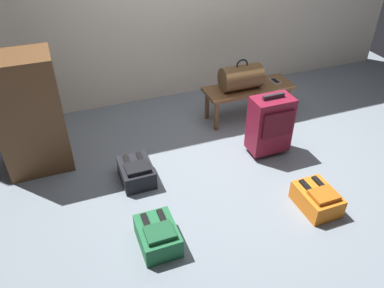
{
  "coord_description": "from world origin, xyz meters",
  "views": [
    {
      "loc": [
        -1.39,
        -2.59,
        2.29
      ],
      "look_at": [
        -0.36,
        0.11,
        0.25
      ],
      "focal_mm": 35.92,
      "sensor_mm": 36.0,
      "label": 1
    }
  ],
  "objects_px": {
    "bench": "(249,91)",
    "backpack_dark": "(136,172)",
    "cell_phone": "(275,81)",
    "duffel_bag_brown": "(241,77)",
    "side_cabinet": "(30,115)",
    "backpack_orange": "(317,199)",
    "suitcase_upright_burgundy": "(270,124)",
    "backpack_green": "(158,235)"
  },
  "relations": [
    {
      "from": "suitcase_upright_burgundy",
      "to": "backpack_orange",
      "type": "distance_m",
      "value": 0.86
    },
    {
      "from": "backpack_dark",
      "to": "backpack_green",
      "type": "distance_m",
      "value": 0.78
    },
    {
      "from": "duffel_bag_brown",
      "to": "cell_phone",
      "type": "bearing_deg",
      "value": 2.08
    },
    {
      "from": "suitcase_upright_burgundy",
      "to": "backpack_green",
      "type": "relative_size",
      "value": 1.7
    },
    {
      "from": "backpack_green",
      "to": "backpack_orange",
      "type": "height_order",
      "value": "same"
    },
    {
      "from": "cell_phone",
      "to": "backpack_dark",
      "type": "xyz_separation_m",
      "value": [
        -1.8,
        -0.67,
        -0.29
      ]
    },
    {
      "from": "backpack_dark",
      "to": "backpack_orange",
      "type": "xyz_separation_m",
      "value": [
        1.31,
        -0.87,
        0.0
      ]
    },
    {
      "from": "side_cabinet",
      "to": "backpack_orange",
      "type": "bearing_deg",
      "value": -34.26
    },
    {
      "from": "bench",
      "to": "backpack_orange",
      "type": "bearing_deg",
      "value": -95.38
    },
    {
      "from": "duffel_bag_brown",
      "to": "cell_phone",
      "type": "height_order",
      "value": "duffel_bag_brown"
    },
    {
      "from": "backpack_green",
      "to": "side_cabinet",
      "type": "relative_size",
      "value": 0.35
    },
    {
      "from": "backpack_green",
      "to": "bench",
      "type": "bearing_deg",
      "value": 43.94
    },
    {
      "from": "backpack_dark",
      "to": "duffel_bag_brown",
      "type": "bearing_deg",
      "value": 25.86
    },
    {
      "from": "cell_phone",
      "to": "backpack_dark",
      "type": "distance_m",
      "value": 1.94
    },
    {
      "from": "side_cabinet",
      "to": "bench",
      "type": "bearing_deg",
      "value": 2.43
    },
    {
      "from": "suitcase_upright_burgundy",
      "to": "backpack_orange",
      "type": "height_order",
      "value": "suitcase_upright_burgundy"
    },
    {
      "from": "backpack_green",
      "to": "side_cabinet",
      "type": "height_order",
      "value": "side_cabinet"
    },
    {
      "from": "duffel_bag_brown",
      "to": "backpack_orange",
      "type": "distance_m",
      "value": 1.58
    },
    {
      "from": "suitcase_upright_burgundy",
      "to": "side_cabinet",
      "type": "relative_size",
      "value": 0.59
    },
    {
      "from": "bench",
      "to": "backpack_green",
      "type": "height_order",
      "value": "bench"
    },
    {
      "from": "duffel_bag_brown",
      "to": "side_cabinet",
      "type": "height_order",
      "value": "side_cabinet"
    },
    {
      "from": "backpack_orange",
      "to": "side_cabinet",
      "type": "xyz_separation_m",
      "value": [
        -2.1,
        1.43,
        0.46
      ]
    },
    {
      "from": "suitcase_upright_burgundy",
      "to": "backpack_orange",
      "type": "bearing_deg",
      "value": -90.62
    },
    {
      "from": "suitcase_upright_burgundy",
      "to": "backpack_orange",
      "type": "relative_size",
      "value": 1.7
    },
    {
      "from": "backpack_green",
      "to": "side_cabinet",
      "type": "xyz_separation_m",
      "value": [
        -0.76,
        1.34,
        0.46
      ]
    },
    {
      "from": "cell_phone",
      "to": "backpack_dark",
      "type": "bearing_deg",
      "value": -159.53
    },
    {
      "from": "duffel_bag_brown",
      "to": "suitcase_upright_burgundy",
      "type": "xyz_separation_m",
      "value": [
        -0.03,
        -0.69,
        -0.18
      ]
    },
    {
      "from": "backpack_orange",
      "to": "side_cabinet",
      "type": "height_order",
      "value": "side_cabinet"
    },
    {
      "from": "bench",
      "to": "cell_phone",
      "type": "bearing_deg",
      "value": 2.74
    },
    {
      "from": "cell_phone",
      "to": "backpack_orange",
      "type": "xyz_separation_m",
      "value": [
        -0.48,
        -1.54,
        -0.29
      ]
    },
    {
      "from": "bench",
      "to": "backpack_orange",
      "type": "distance_m",
      "value": 1.55
    },
    {
      "from": "cell_phone",
      "to": "suitcase_upright_burgundy",
      "type": "relative_size",
      "value": 0.22
    },
    {
      "from": "cell_phone",
      "to": "backpack_orange",
      "type": "bearing_deg",
      "value": -107.4
    },
    {
      "from": "bench",
      "to": "backpack_dark",
      "type": "distance_m",
      "value": 1.61
    },
    {
      "from": "suitcase_upright_burgundy",
      "to": "side_cabinet",
      "type": "height_order",
      "value": "side_cabinet"
    },
    {
      "from": "suitcase_upright_burgundy",
      "to": "backpack_dark",
      "type": "height_order",
      "value": "suitcase_upright_burgundy"
    },
    {
      "from": "backpack_orange",
      "to": "side_cabinet",
      "type": "distance_m",
      "value": 2.58
    },
    {
      "from": "backpack_orange",
      "to": "suitcase_upright_burgundy",
      "type": "bearing_deg",
      "value": 89.38
    },
    {
      "from": "duffel_bag_brown",
      "to": "backpack_orange",
      "type": "bearing_deg",
      "value": -91.38
    },
    {
      "from": "cell_phone",
      "to": "backpack_green",
      "type": "height_order",
      "value": "cell_phone"
    },
    {
      "from": "cell_phone",
      "to": "backpack_orange",
      "type": "distance_m",
      "value": 1.64
    },
    {
      "from": "bench",
      "to": "backpack_green",
      "type": "relative_size",
      "value": 2.63
    }
  ]
}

